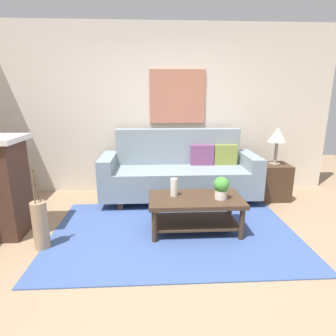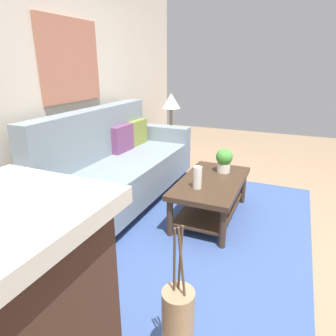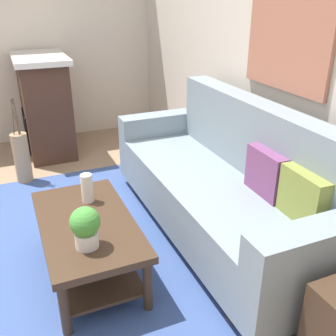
% 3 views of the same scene
% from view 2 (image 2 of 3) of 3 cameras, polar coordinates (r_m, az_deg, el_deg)
% --- Properties ---
extents(ground_plane, '(9.50, 9.50, 0.00)m').
position_cam_2_polar(ground_plane, '(2.95, 17.00, -13.32)').
color(ground_plane, '#9E7F60').
extents(wall_back, '(5.50, 0.10, 2.70)m').
position_cam_2_polar(wall_back, '(3.43, -20.42, 14.89)').
color(wall_back, beige).
rests_on(wall_back, ground_plane).
extents(area_rug, '(2.88, 1.88, 0.01)m').
position_cam_2_polar(area_rug, '(3.01, 7.39, -11.62)').
color(area_rug, '#3D5693').
rests_on(area_rug, ground_plane).
extents(couch, '(2.36, 0.84, 1.08)m').
position_cam_2_polar(couch, '(3.41, -10.10, -0.08)').
color(couch, gray).
rests_on(couch, ground_plane).
extents(throw_pillow_plum, '(0.36, 0.13, 0.32)m').
position_cam_2_polar(throw_pillow_plum, '(3.70, -8.81, 5.59)').
color(throw_pillow_plum, '#7A4270').
rests_on(throw_pillow_plum, couch).
extents(throw_pillow_olive, '(0.36, 0.13, 0.32)m').
position_cam_2_polar(throw_pillow_olive, '(4.02, -6.00, 6.79)').
color(throw_pillow_olive, olive).
rests_on(throw_pillow_olive, couch).
extents(coffee_table, '(1.10, 0.60, 0.43)m').
position_cam_2_polar(coffee_table, '(3.11, 8.19, -4.27)').
color(coffee_table, '#422D1E').
rests_on(coffee_table, ground_plane).
extents(tabletop_vase, '(0.08, 0.08, 0.21)m').
position_cam_2_polar(tabletop_vase, '(2.81, 5.63, -1.83)').
color(tabletop_vase, white).
rests_on(tabletop_vase, coffee_table).
extents(potted_plant_tabletop, '(0.18, 0.18, 0.26)m').
position_cam_2_polar(potted_plant_tabletop, '(3.26, 10.66, 1.60)').
color(potted_plant_tabletop, white).
rests_on(potted_plant_tabletop, coffee_table).
extents(side_table, '(0.44, 0.44, 0.56)m').
position_cam_2_polar(side_table, '(4.68, 0.57, 3.66)').
color(side_table, '#422D1E').
rests_on(side_table, ground_plane).
extents(table_lamp, '(0.28, 0.28, 0.57)m').
position_cam_2_polar(table_lamp, '(4.53, 0.60, 12.38)').
color(table_lamp, gray).
rests_on(table_lamp, side_table).
extents(floor_vase, '(0.16, 0.16, 0.53)m').
position_cam_2_polar(floor_vase, '(1.72, 1.87, -29.12)').
color(floor_vase, tan).
rests_on(floor_vase, ground_plane).
extents(floor_vase_branch_a, '(0.03, 0.04, 0.36)m').
position_cam_2_polar(floor_vase_branch_a, '(1.44, 2.38, -16.79)').
color(floor_vase_branch_a, brown).
rests_on(floor_vase_branch_a, floor_vase).
extents(floor_vase_branch_b, '(0.04, 0.02, 0.36)m').
position_cam_2_polar(floor_vase_branch_b, '(1.42, 1.24, -17.30)').
color(floor_vase_branch_b, brown).
rests_on(floor_vase_branch_b, floor_vase).
extents(floor_vase_branch_c, '(0.02, 0.05, 0.36)m').
position_cam_2_polar(floor_vase_branch_c, '(1.41, 2.61, -17.61)').
color(floor_vase_branch_c, brown).
rests_on(floor_vase_branch_c, floor_vase).
extents(framed_painting, '(0.89, 0.03, 0.85)m').
position_cam_2_polar(framed_painting, '(3.50, -18.04, 18.86)').
color(framed_painting, '#B77056').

